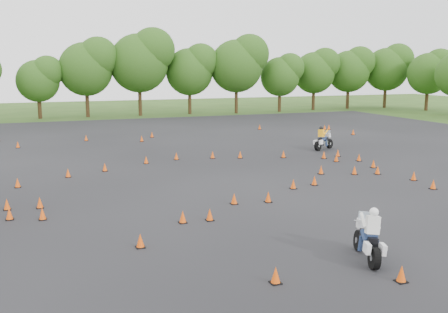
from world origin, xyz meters
name	(u,v)px	position (x,y,z in m)	size (l,w,h in m)	color
ground	(255,197)	(0.00, 0.00, 0.00)	(140.00, 140.00, 0.00)	#2D5119
asphalt_pad	(212,171)	(0.00, 6.00, 0.01)	(62.00, 62.00, 0.00)	black
treeline	(126,79)	(0.07, 34.45, 4.61)	(86.96, 32.49, 10.98)	#294F16
traffic_cones	(214,169)	(0.00, 5.55, 0.23)	(36.19, 33.06, 0.45)	#EE4F0A
rider_yellow	(324,138)	(10.05, 10.38, 0.86)	(2.21, 0.68, 1.70)	#FFA916
rider_white	(366,233)	(0.12, -8.04, 0.85)	(2.19, 0.67, 1.69)	white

